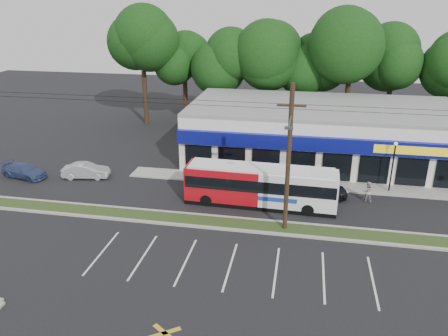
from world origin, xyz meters
The scene contains 15 objects.
ground centered at (0.00, 0.00, 0.00)m, with size 120.00×120.00×0.00m, color black.
grass_strip centered at (0.00, 1.00, 0.06)m, with size 40.00×1.60×0.12m, color #253817.
curb_south centered at (0.00, 0.15, 0.07)m, with size 40.00×0.25×0.14m, color #9E9E93.
curb_north centered at (0.00, 1.85, 0.07)m, with size 40.00×0.25×0.14m, color #9E9E93.
sidewalk centered at (5.00, 9.00, 0.05)m, with size 32.00×2.20×0.10m, color #9E9E93.
strip_mall centered at (5.50, 15.91, 2.65)m, with size 25.00×12.55×5.30m.
utility_pole centered at (2.83, 0.93, 5.41)m, with size 50.00×2.77×10.00m.
lamp_post centered at (11.00, 8.80, 2.67)m, with size 0.30×0.30×4.25m.
tree_line centered at (4.00, 26.00, 8.42)m, with size 46.76×6.76×11.83m.
metrobus centered at (0.93, 4.50, 1.62)m, with size 11.43×2.74×3.06m.
car_dark centered at (5.31, 6.45, 0.76)m, with size 1.79×4.44×1.51m, color black.
car_silver centered at (-14.61, 7.00, 0.66)m, with size 1.39×3.99×1.32m, color #ABAFB3.
car_blue centered at (-20.00, 6.10, 0.61)m, with size 1.70×4.18×1.21m, color navy.
pedestrian_a centered at (3.81, 6.80, 0.89)m, with size 0.65×0.43×1.79m, color white.
pedestrian_b centered at (9.00, 6.63, 0.82)m, with size 0.79×0.62×1.63m, color #B6ACA4.
Camera 1 is at (3.77, -25.51, 14.80)m, focal length 35.00 mm.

